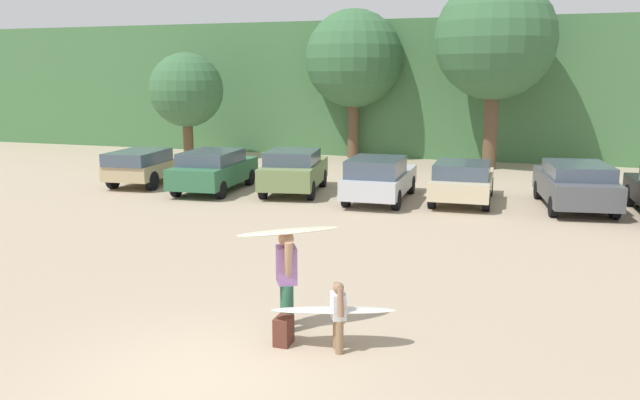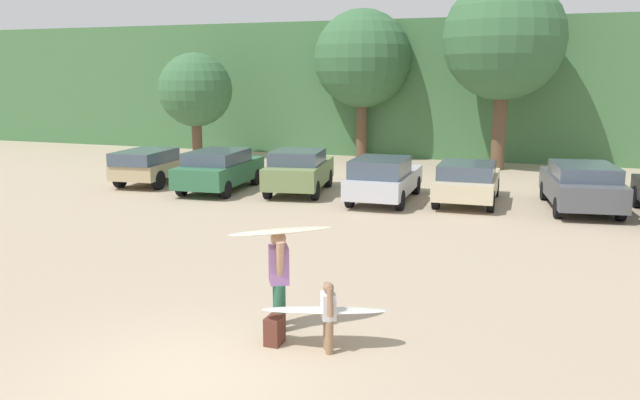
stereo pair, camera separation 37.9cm
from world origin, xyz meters
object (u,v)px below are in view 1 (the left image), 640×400
Objects in this scene: parked_car_champagne at (462,180)px; backpack_dropped at (284,331)px; parked_car_tan at (147,165)px; parked_car_forest_green at (214,169)px; person_adult at (286,274)px; surfboard_white at (334,310)px; parked_car_silver at (379,178)px; parked_car_dark_gray at (575,184)px; person_child at (338,313)px; parked_car_olive_green at (294,170)px; surfboard_cream at (290,231)px.

backpack_dropped is at bearing 171.74° from parked_car_champagne.
parked_car_tan is 3.12m from parked_car_forest_green.
person_adult is 1.13m from surfboard_white.
parked_car_silver reaches higher than surfboard_white.
person_adult is (10.28, -11.66, 0.18)m from parked_car_tan.
surfboard_white is at bearing 153.19° from parked_car_dark_gray.
parked_car_dark_gray is at bearing 68.87° from backpack_dropped.
person_child is 0.16m from surfboard_white.
parked_car_forest_green is 0.97× the size of parked_car_silver.
person_adult reaches higher than surfboard_white.
parked_car_dark_gray is (15.34, 0.31, 0.03)m from parked_car_tan.
parked_car_silver is 9.97× the size of backpack_dropped.
parked_car_forest_green is 14.43m from person_child.
parked_car_champagne is 2.48× the size of person_adult.
parked_car_champagne is 12.60m from backpack_dropped.
parked_car_tan is 16.71m from person_child.
parked_car_olive_green is 3.84× the size of person_child.
parked_car_forest_green is 14.27m from surfboard_white.
person_child is at bearing 153.81° from parked_car_dark_gray.
person_adult reaches higher than parked_car_champagne.
backpack_dropped is (-4.87, -12.60, -0.57)m from parked_car_dark_gray.
parked_car_tan is at bearing -76.20° from person_child.
parked_car_dark_gray is at bearing -151.48° from surfboard_cream.
parked_car_tan is 16.55m from surfboard_white.
person_adult is at bearing 170.52° from parked_car_champagne.
backpack_dropped is at bearing 77.60° from person_adult.
parked_car_forest_green reaches higher than parked_car_champagne.
parked_car_tan is at bearing 130.44° from backpack_dropped.
person_child is 0.66× the size of surfboard_cream.
parked_car_tan is 9.23m from parked_car_silver.
parked_car_forest_green reaches higher than backpack_dropped.
parked_car_forest_green is 12.28m from parked_car_dark_gray.
surfboard_cream reaches higher than parked_car_forest_green.
parked_car_silver is at bearing 96.04° from backpack_dropped.
parked_car_olive_green is 2.11× the size of surfboard_white.
surfboard_cream reaches higher than parked_car_silver.
parked_car_silver is 1.08× the size of parked_car_champagne.
parked_car_silver is at bearing -98.15° from surfboard_white.
parked_car_forest_green reaches higher than parked_car_tan.
parked_car_silver is at bearing -113.59° from person_adult.
parked_car_dark_gray is (9.36, 0.20, -0.02)m from parked_car_olive_green.
person_child is at bearing 175.77° from parked_car_champagne.
parked_car_forest_green is at bearing 92.43° from parked_car_champagne.
parked_car_olive_green reaches higher than backpack_dropped.
surfboard_white reaches higher than backpack_dropped.
surfboard_cream is (-1.50, -11.95, 0.96)m from parked_car_champagne.
surfboard_cream reaches higher than parked_car_tan.
parked_car_olive_green is 9.36m from parked_car_dark_gray.
parked_car_forest_green is at bearing 88.36° from parked_car_silver.
parked_car_dark_gray reaches higher than surfboard_white.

